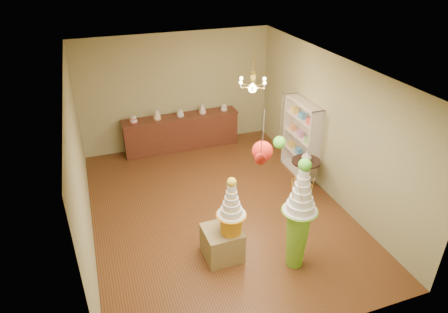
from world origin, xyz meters
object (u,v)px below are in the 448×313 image
object	(u,v)px
pedestal_green	(298,225)
pedestal_orange	(231,229)
round_table	(305,172)
sideboard	(181,132)

from	to	relation	value
pedestal_green	pedestal_orange	distance (m)	1.13
pedestal_orange	round_table	world-z (taller)	pedestal_orange
pedestal_green	sideboard	bearing A→B (deg)	98.79
sideboard	round_table	xyz separation A→B (m)	(2.02, -2.98, 0.03)
pedestal_orange	round_table	size ratio (longest dim) A/B	2.09
pedestal_green	pedestal_orange	size ratio (longest dim) A/B	1.25
pedestal_green	sideboard	distance (m)	4.98
round_table	pedestal_orange	bearing A→B (deg)	-147.50
pedestal_green	round_table	xyz separation A→B (m)	(1.26, 1.93, -0.32)
pedestal_orange	sideboard	size ratio (longest dim) A/B	0.55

